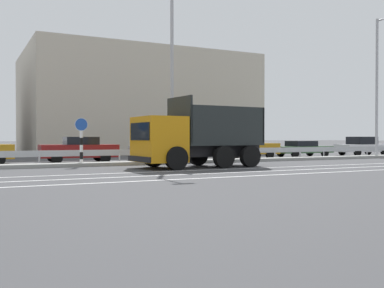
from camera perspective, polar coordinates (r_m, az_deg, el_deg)
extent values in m
plane|color=#424244|center=(23.67, 2.44, -2.63)|extent=(320.00, 320.00, 0.00)
cube|color=silver|center=(20.08, 3.37, -3.24)|extent=(58.57, 0.16, 0.01)
cube|color=silver|center=(18.58, 6.11, -3.58)|extent=(58.57, 0.16, 0.01)
cube|color=silver|center=(17.18, 9.18, -3.94)|extent=(58.57, 0.16, 0.01)
cube|color=gray|center=(25.10, 0.62, -2.23)|extent=(32.21, 1.10, 0.18)
cube|color=#9EA0A5|center=(26.05, -0.48, -0.95)|extent=(58.57, 0.04, 0.32)
cylinder|color=#ADADB2|center=(23.60, -18.83, -1.93)|extent=(0.09, 0.09, 0.62)
cylinder|color=#ADADB2|center=(23.97, -13.92, -1.87)|extent=(0.09, 0.09, 0.62)
cylinder|color=#ADADB2|center=(24.51, -9.20, -1.80)|extent=(0.09, 0.09, 0.62)
cylinder|color=#ADADB2|center=(25.21, -4.70, -1.72)|extent=(0.09, 0.09, 0.62)
cylinder|color=#ADADB2|center=(26.06, -0.48, -1.63)|extent=(0.09, 0.09, 0.62)
cylinder|color=#ADADB2|center=(27.04, 3.46, -1.54)|extent=(0.09, 0.09, 0.62)
cylinder|color=#ADADB2|center=(28.14, 7.11, -1.45)|extent=(0.09, 0.09, 0.62)
cylinder|color=#ADADB2|center=(29.34, 10.47, -1.37)|extent=(0.09, 0.09, 0.62)
cylinder|color=#ADADB2|center=(30.63, 13.56, -1.28)|extent=(0.09, 0.09, 0.62)
cylinder|color=#ADADB2|center=(32.01, 16.39, -1.20)|extent=(0.09, 0.09, 0.62)
cylinder|color=#ADADB2|center=(33.46, 18.98, -1.13)|extent=(0.09, 0.09, 0.62)
cylinder|color=#ADADB2|center=(34.97, 21.35, -1.06)|extent=(0.09, 0.09, 0.62)
cube|color=orange|center=(20.58, -4.23, 0.59)|extent=(1.99, 2.53, 2.07)
cube|color=black|center=(20.20, -6.66, 1.59)|extent=(0.14, 2.09, 0.78)
cube|color=black|center=(20.21, -6.75, -1.90)|extent=(0.22, 2.39, 0.24)
cube|color=black|center=(22.11, 3.06, -0.84)|extent=(4.41, 1.56, 0.53)
cube|color=#232828|center=(22.10, 3.06, 0.00)|extent=(4.29, 2.55, 0.12)
cube|color=#232828|center=(21.17, 4.70, 2.47)|extent=(4.17, 0.32, 1.73)
cube|color=#232828|center=(23.06, 1.55, 2.34)|extent=(4.17, 0.32, 1.73)
cube|color=#232828|center=(21.08, -1.61, 3.07)|extent=(0.22, 2.34, 2.17)
cube|color=#232828|center=(23.27, 7.28, 2.32)|extent=(0.22, 2.34, 1.73)
cylinder|color=black|center=(19.66, -2.00, -1.82)|extent=(1.06, 0.37, 1.04)
cylinder|color=black|center=(21.80, -4.92, -1.56)|extent=(1.06, 0.37, 1.04)
cylinder|color=black|center=(20.94, 4.07, -1.66)|extent=(1.06, 0.37, 1.04)
cylinder|color=black|center=(22.96, 0.76, -1.44)|extent=(1.06, 0.37, 1.04)
cylinder|color=black|center=(21.82, 7.40, -1.56)|extent=(1.06, 0.37, 1.04)
cylinder|color=black|center=(23.77, 3.92, -1.36)|extent=(1.06, 0.37, 1.04)
cylinder|color=white|center=(22.87, -13.87, -2.33)|extent=(0.16, 0.16, 0.35)
cylinder|color=black|center=(22.85, -13.87, -1.44)|extent=(0.16, 0.16, 0.35)
cylinder|color=white|center=(22.84, -13.87, -0.55)|extent=(0.16, 0.16, 0.35)
cylinder|color=black|center=(22.84, -13.88, 0.34)|extent=(0.16, 0.16, 0.35)
cylinder|color=white|center=(22.84, -13.88, 1.23)|extent=(0.16, 0.16, 0.35)
cylinder|color=#1E4CB2|center=(22.85, -13.88, 2.43)|extent=(0.60, 0.03, 0.60)
cylinder|color=white|center=(22.85, -13.88, 2.43)|extent=(0.65, 0.02, 0.65)
cylinder|color=#ADADB2|center=(24.50, -2.56, 9.13)|extent=(0.18, 0.18, 9.93)
cylinder|color=#ADADB2|center=(33.96, 22.42, 6.53)|extent=(0.18, 0.18, 9.67)
cube|color=maroon|center=(26.42, -14.21, -0.86)|extent=(4.35, 2.07, 0.73)
cube|color=black|center=(26.43, -13.94, 0.41)|extent=(1.86, 1.74, 0.44)
cylinder|color=black|center=(25.34, -16.79, -1.76)|extent=(0.61, 0.22, 0.60)
cylinder|color=black|center=(27.13, -17.30, -1.59)|extent=(0.61, 0.22, 0.60)
cylinder|color=black|center=(25.82, -10.95, -1.69)|extent=(0.61, 0.22, 0.60)
cylinder|color=black|center=(27.58, -11.83, -1.53)|extent=(0.61, 0.22, 0.60)
cube|color=#A3A3A8|center=(28.59, -3.60, -0.85)|extent=(4.22, 1.78, 0.58)
cube|color=black|center=(28.63, -3.37, 0.19)|extent=(1.78, 1.54, 0.45)
cylinder|color=black|center=(27.34, -5.39, -1.54)|extent=(0.60, 0.21, 0.60)
cylinder|color=black|center=(28.86, -6.62, -1.42)|extent=(0.60, 0.21, 0.60)
cylinder|color=black|center=(28.42, -0.53, -1.44)|extent=(0.60, 0.21, 0.60)
cylinder|color=black|center=(29.88, -1.96, -1.33)|extent=(0.60, 0.21, 0.60)
cube|color=#B27A14|center=(30.86, 6.95, -0.59)|extent=(4.40, 2.01, 0.74)
cube|color=black|center=(30.78, 6.75, 0.49)|extent=(1.90, 1.64, 0.43)
cylinder|color=black|center=(32.26, 8.26, -1.18)|extent=(0.61, 0.24, 0.60)
cylinder|color=black|center=(30.86, 9.86, -1.28)|extent=(0.61, 0.24, 0.60)
cylinder|color=black|center=(30.96, 4.05, -1.26)|extent=(0.61, 0.24, 0.60)
cylinder|color=black|center=(29.49, 5.51, -1.36)|extent=(0.61, 0.24, 0.60)
cube|color=#335B33|center=(33.97, 13.89, -0.69)|extent=(4.58, 1.75, 0.49)
cube|color=black|center=(33.87, 13.72, 0.06)|extent=(1.94, 1.50, 0.40)
cylinder|color=black|center=(35.51, 14.73, -1.02)|extent=(0.60, 0.21, 0.60)
cylinder|color=black|center=(34.37, 16.51, -1.08)|extent=(0.60, 0.21, 0.60)
cylinder|color=black|center=(33.66, 11.20, -1.10)|extent=(0.60, 0.21, 0.60)
cylinder|color=black|center=(32.46, 12.96, -1.18)|extent=(0.60, 0.21, 0.60)
cube|color=silver|center=(38.22, 20.89, -0.47)|extent=(4.46, 2.20, 0.59)
cube|color=black|center=(38.12, 20.76, 0.42)|extent=(1.95, 1.76, 0.60)
cylinder|color=black|center=(39.78, 21.46, -0.85)|extent=(0.61, 0.25, 0.60)
cylinder|color=black|center=(38.53, 23.23, -0.91)|extent=(0.61, 0.25, 0.60)
cylinder|color=black|center=(37.99, 18.52, -0.91)|extent=(0.61, 0.25, 0.60)
cylinder|color=black|center=(36.68, 20.28, -0.98)|extent=(0.61, 0.25, 0.60)
cube|color=beige|center=(45.15, -7.38, 4.93)|extent=(20.58, 15.31, 9.31)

